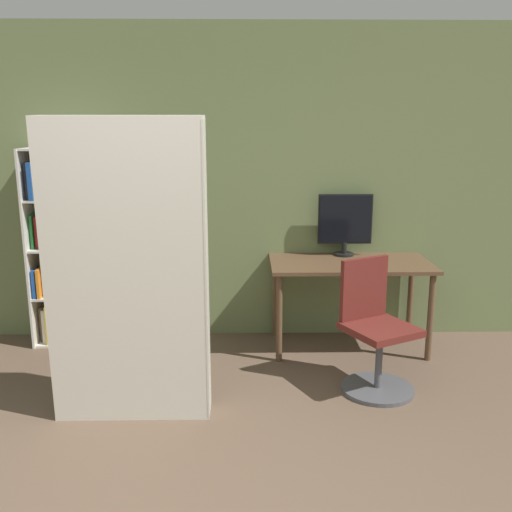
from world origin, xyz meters
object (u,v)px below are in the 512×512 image
mattress_near (128,274)px  bookshelf (65,249)px  office_chair (375,338)px  monitor (345,222)px

mattress_near → bookshelf: bearing=121.1°
office_chair → bookshelf: 2.69m
office_chair → mattress_near: size_ratio=0.49×
monitor → bookshelf: 2.41m
office_chair → mattress_near: mattress_near is taller
monitor → mattress_near: mattress_near is taller
bookshelf → mattress_near: mattress_near is taller
monitor → mattress_near: bearing=-138.9°
office_chair → mattress_near: bearing=-167.4°
monitor → bookshelf: bookshelf is taller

